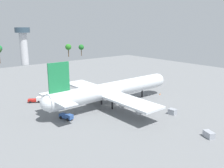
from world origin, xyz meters
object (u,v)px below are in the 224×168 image
at_px(cargo_airplane, 112,90).
at_px(fuel_truck, 66,116).
at_px(control_tower, 23,42).
at_px(cargo_container_fore, 172,112).
at_px(safety_cone_nose, 160,94).
at_px(catering_truck, 36,100).
at_px(cargo_container_aft, 209,134).

xyz_separation_m(cargo_airplane, fuel_truck, (-21.17, -1.70, -5.20)).
bearing_deg(cargo_airplane, control_tower, 85.46).
xyz_separation_m(cargo_airplane, control_tower, (9.79, 123.31, 11.73)).
bearing_deg(control_tower, fuel_truck, -103.91).
relative_size(cargo_container_fore, control_tower, 0.09).
bearing_deg(control_tower, cargo_airplane, -94.54).
xyz_separation_m(cargo_container_fore, safety_cone_nose, (16.16, 19.14, -0.61)).
distance_m(catering_truck, safety_cone_nose, 54.97).
height_order(cargo_airplane, cargo_container_aft, cargo_airplane).
bearing_deg(cargo_container_aft, control_tower, 87.84).
bearing_deg(cargo_container_fore, fuel_truck, 148.28).
bearing_deg(catering_truck, cargo_container_aft, -67.80).
bearing_deg(fuel_truck, safety_cone_nose, -0.66).
distance_m(safety_cone_nose, control_tower, 127.93).
xyz_separation_m(catering_truck, control_tower, (31.68, 100.14, 16.98)).
height_order(cargo_airplane, catering_truck, cargo_airplane).
bearing_deg(cargo_container_aft, fuel_truck, 123.35).
distance_m(cargo_airplane, control_tower, 124.25).
relative_size(catering_truck, cargo_container_fore, 2.07).
xyz_separation_m(catering_truck, safety_cone_nose, (48.74, -25.41, -0.67)).
bearing_deg(fuel_truck, cargo_container_fore, -31.72).
bearing_deg(safety_cone_nose, fuel_truck, 179.34).
relative_size(cargo_airplane, safety_cone_nose, 77.22).
height_order(safety_cone_nose, control_tower, control_tower).
bearing_deg(cargo_container_fore, catering_truck, 126.18).
bearing_deg(fuel_truck, control_tower, 76.09).
distance_m(cargo_airplane, safety_cone_nose, 27.59).
bearing_deg(safety_cone_nose, cargo_container_aft, -121.95).
bearing_deg(cargo_container_fore, cargo_airplane, 116.57).
height_order(fuel_truck, cargo_container_aft, fuel_truck).
height_order(cargo_container_fore, safety_cone_nose, cargo_container_fore).
bearing_deg(cargo_airplane, cargo_container_aft, -84.69).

